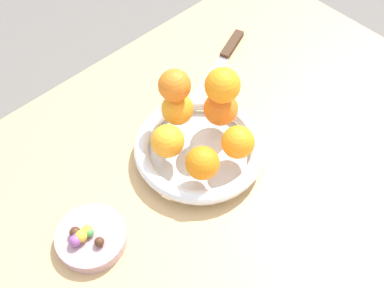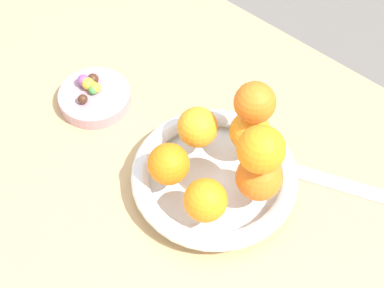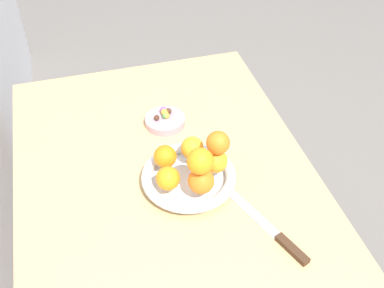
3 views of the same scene
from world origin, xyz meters
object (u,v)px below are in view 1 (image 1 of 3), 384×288
object	(u,v)px
dining_table	(210,202)
orange_6	(222,85)
candy_ball_6	(99,242)
candy_dish	(91,238)
candy_ball_0	(89,233)
candy_ball_5	(87,230)
candy_ball_7	(75,241)
fruit_bowl	(199,149)
orange_3	(177,109)
orange_4	(168,141)
orange_2	(221,109)
candy_ball_4	(81,236)
orange_0	(200,161)
candy_ball_1	(75,232)
orange_5	(175,85)
orange_1	(238,142)
candy_ball_2	(78,236)
knife	(221,62)
candy_ball_3	(84,233)

from	to	relation	value
dining_table	orange_6	xyz separation A→B (m)	(-0.08, -0.06, 0.22)
orange_6	candy_ball_6	distance (m)	0.33
candy_dish	candy_ball_0	xyz separation A→B (m)	(0.00, -0.00, 0.02)
candy_ball_5	candy_ball_7	distance (m)	0.03
fruit_bowl	candy_ball_7	size ratio (longest dim) A/B	12.13
dining_table	fruit_bowl	world-z (taller)	fruit_bowl
orange_3	orange_4	world-z (taller)	same
orange_2	candy_ball_4	bearing A→B (deg)	2.46
orange_3	candy_ball_7	size ratio (longest dim) A/B	3.03
orange_0	orange_3	xyz separation A→B (m)	(-0.05, -0.11, 0.00)
orange_3	candy_ball_1	size ratio (longest dim) A/B	3.22
orange_5	candy_ball_6	world-z (taller)	orange_5
candy_ball_1	candy_ball_5	size ratio (longest dim) A/B	1.07
orange_2	candy_ball_5	size ratio (longest dim) A/B	3.66
candy_ball_1	candy_ball_6	distance (m)	0.04
orange_0	candy_ball_7	distance (m)	0.24
candy_ball_5	candy_ball_4	bearing A→B (deg)	11.60
candy_dish	orange_3	world-z (taller)	orange_3
orange_5	candy_ball_1	xyz separation A→B (m)	(0.27, 0.06, -0.10)
candy_dish	orange_5	world-z (taller)	orange_5
candy_ball_0	orange_5	bearing A→B (deg)	-163.69
orange_1	orange_4	bearing A→B (deg)	-44.29
dining_table	fruit_bowl	size ratio (longest dim) A/B	4.64
orange_2	candy_ball_4	distance (m)	0.33
orange_5	candy_ball_2	xyz separation A→B (m)	(0.27, 0.07, -0.10)
candy_ball_0	orange_0	bearing A→B (deg)	168.61
candy_ball_6	candy_ball_7	bearing A→B (deg)	-44.47
candy_dish	orange_0	world-z (taller)	orange_0
dining_table	orange_2	bearing A→B (deg)	-142.88
dining_table	orange_4	distance (m)	0.18
candy_ball_4	knife	bearing A→B (deg)	-162.53
orange_6	candy_ball_6	world-z (taller)	orange_6
orange_2	candy_ball_2	xyz separation A→B (m)	(0.33, 0.01, -0.04)
candy_dish	orange_1	world-z (taller)	orange_1
orange_5	orange_0	bearing A→B (deg)	67.28
candy_ball_3	orange_3	bearing A→B (deg)	-165.96
candy_ball_7	knife	distance (m)	0.50
candy_ball_2	candy_ball_6	distance (m)	0.04
fruit_bowl	orange_6	world-z (taller)	orange_6
candy_ball_7	orange_2	bearing A→B (deg)	-177.62
candy_ball_1	candy_ball_0	bearing A→B (deg)	138.11
orange_0	candy_ball_3	bearing A→B (deg)	-12.32
orange_4	orange_5	bearing A→B (deg)	-142.35
candy_ball_2	candy_ball_5	bearing A→B (deg)	175.78
dining_table	orange_5	world-z (taller)	orange_5
orange_5	candy_ball_0	xyz separation A→B (m)	(0.25, 0.07, -0.10)
candy_ball_6	knife	distance (m)	0.48
candy_ball_3	orange_2	bearing A→B (deg)	-177.98
orange_5	knife	bearing A→B (deg)	-159.38
candy_ball_1	knife	bearing A→B (deg)	-164.02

